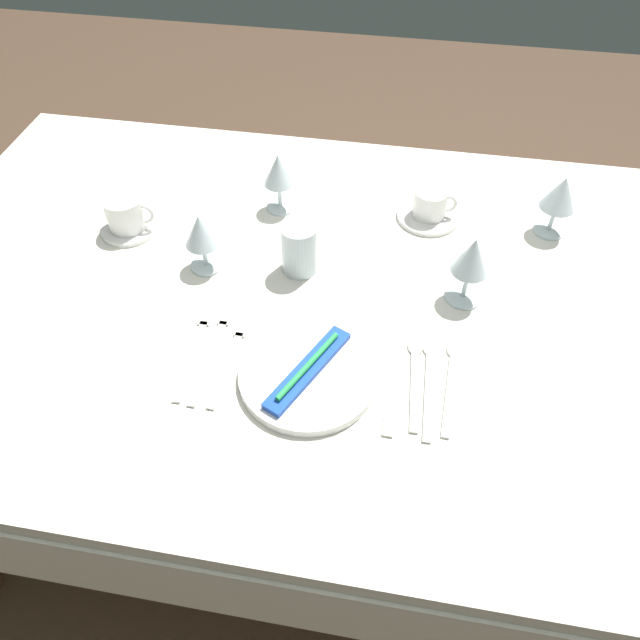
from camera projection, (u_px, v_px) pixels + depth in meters
The scene contains 20 objects.
ground_plane at pixel (329, 475), 1.74m from camera, with size 6.00×6.00×0.00m, color #4C3828.
dining_table at pixel (333, 320), 1.26m from camera, with size 1.80×1.11×0.74m.
dinner_plate at pixel (308, 375), 1.05m from camera, with size 0.24×0.24×0.02m, color white.
toothbrush_package at pixel (308, 369), 1.04m from camera, with size 0.12×0.21×0.02m.
fork_outer at pixel (230, 358), 1.08m from camera, with size 0.02×0.20×0.00m.
fork_inner at pixel (213, 350), 1.09m from camera, with size 0.02×0.23×0.00m.
fork_salad at pixel (195, 349), 1.10m from camera, with size 0.03×0.22×0.00m.
dinner_knife at pixel (395, 385), 1.04m from camera, with size 0.02×0.22×0.00m.
spoon_soup at pixel (415, 371), 1.06m from camera, with size 0.03×0.20×0.01m.
spoon_dessert at pixel (429, 375), 1.06m from camera, with size 0.03×0.22×0.01m.
spoon_tea at pixel (452, 375), 1.06m from camera, with size 0.03×0.21×0.01m.
saucer_left at pixel (130, 228), 1.33m from camera, with size 0.13×0.13×0.01m, color white.
coffee_cup_left at pixel (126, 213), 1.29m from camera, with size 0.11×0.08×0.07m.
saucer_right at pixel (428, 216), 1.35m from camera, with size 0.14×0.14×0.01m, color white.
coffee_cup_right at pixel (431, 203), 1.33m from camera, with size 0.10×0.07×0.06m.
wine_glass_centre at pixel (279, 172), 1.31m from camera, with size 0.07×0.07×0.14m.
wine_glass_left at pixel (561, 195), 1.25m from camera, with size 0.08×0.08×0.14m.
wine_glass_right at pixel (201, 233), 1.18m from camera, with size 0.07×0.07×0.13m.
wine_glass_far at pixel (472, 259), 1.11m from camera, with size 0.07×0.07×0.15m.
drink_tumbler at pixel (300, 251), 1.21m from camera, with size 0.07×0.07×0.11m.
Camera 1 is at (0.12, -0.84, 1.59)m, focal length 34.13 mm.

